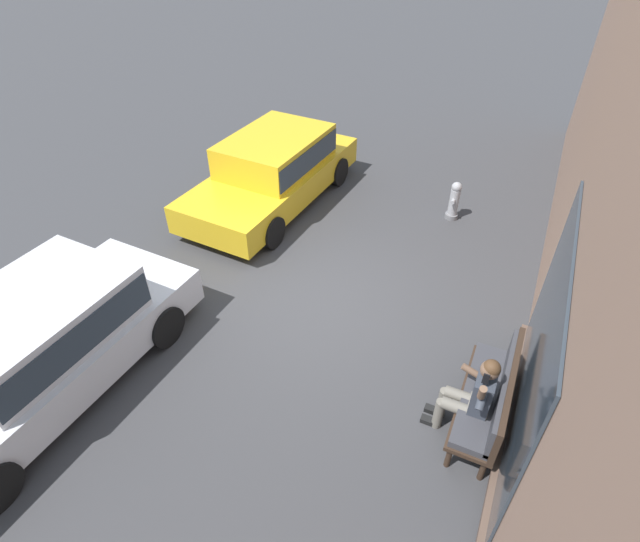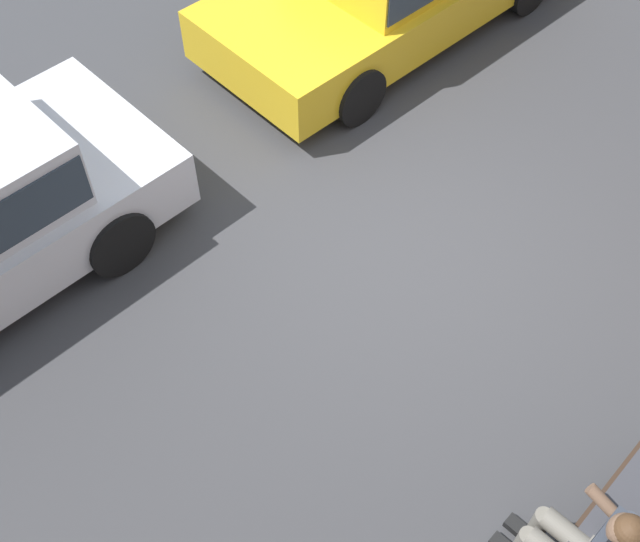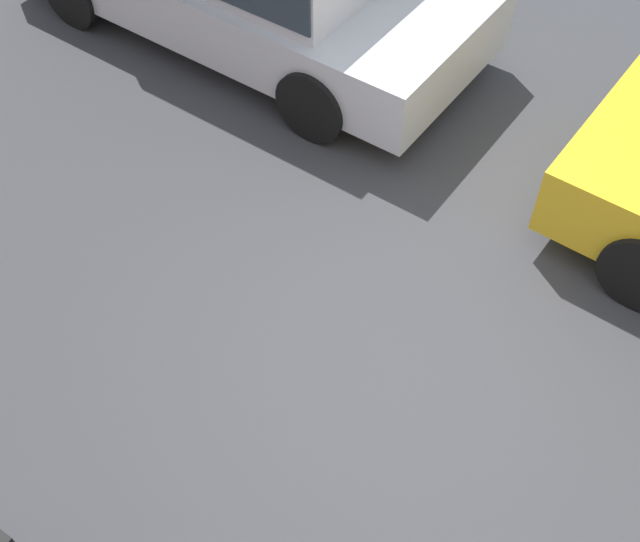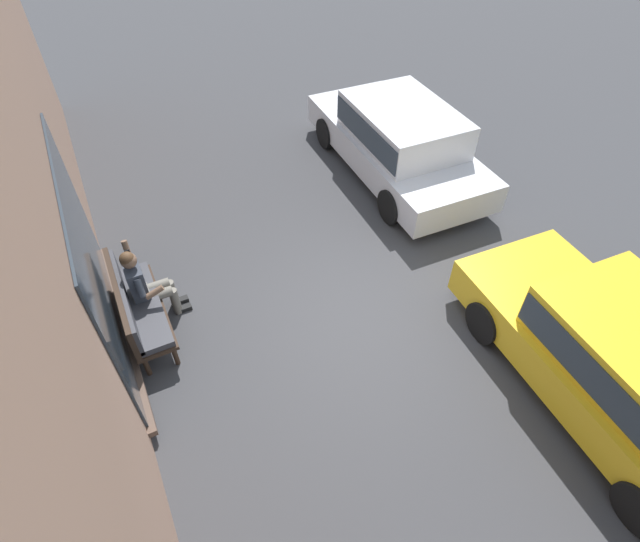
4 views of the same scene
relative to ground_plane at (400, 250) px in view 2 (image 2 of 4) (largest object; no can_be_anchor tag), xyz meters
name	(u,v)px [view 2 (image 2 of 4)]	position (x,y,z in m)	size (l,w,h in m)	color
ground_plane	(400,250)	(0.00, 0.00, 0.00)	(60.00, 60.00, 0.00)	#38383A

